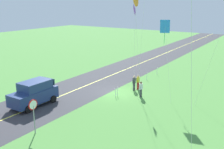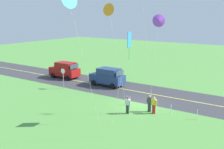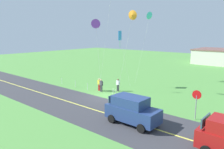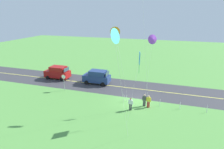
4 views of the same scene
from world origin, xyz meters
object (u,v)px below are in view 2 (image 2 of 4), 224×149
(person_adult_companion, at_px, (128,104))
(kite_green_far, at_px, (129,41))
(kite_red_low, at_px, (159,21))
(car_parked_east_near, at_px, (65,70))
(kite_blue_mid, at_px, (109,10))
(car_suv_foreground, at_px, (108,77))
(person_child_watcher, at_px, (154,104))
(kite_pink_drift, at_px, (69,1))
(stop_sign, at_px, (63,74))
(person_adult_near, at_px, (150,103))

(person_adult_companion, height_order, kite_green_far, kite_green_far)
(person_adult_companion, distance_m, kite_red_low, 7.90)
(car_parked_east_near, bearing_deg, kite_blue_mid, 149.89)
(car_parked_east_near, distance_m, kite_green_far, 19.02)
(car_suv_foreground, bearing_deg, person_child_watcher, 147.78)
(car_parked_east_near, relative_size, person_adult_companion, 2.75)
(kite_blue_mid, bearing_deg, kite_red_low, -151.99)
(person_child_watcher, relative_size, kite_pink_drift, 0.16)
(stop_sign, bearing_deg, car_suv_foreground, -130.75)
(car_parked_east_near, bearing_deg, stop_sign, 131.95)
(kite_red_low, relative_size, kite_green_far, 1.18)
(car_suv_foreground, height_order, stop_sign, stop_sign)
(car_parked_east_near, distance_m, person_adult_companion, 16.40)
(person_adult_companion, relative_size, kite_green_far, 0.21)
(car_parked_east_near, xyz_separation_m, person_child_watcher, (-16.67, 5.91, -0.29))
(person_adult_near, relative_size, kite_red_low, 0.18)
(car_parked_east_near, relative_size, kite_green_far, 0.58)
(person_child_watcher, relative_size, kite_blue_mid, 0.16)
(person_adult_near, relative_size, kite_green_far, 0.21)
(person_child_watcher, bearing_deg, person_adult_companion, -53.55)
(car_suv_foreground, height_order, car_parked_east_near, same)
(stop_sign, bearing_deg, kite_blue_mid, 160.94)
(kite_red_low, distance_m, kite_green_far, 4.00)
(car_parked_east_near, bearing_deg, kite_pink_drift, 135.25)
(person_adult_companion, height_order, kite_pink_drift, kite_pink_drift)
(kite_blue_mid, bearing_deg, kite_green_far, 152.25)
(car_parked_east_near, bearing_deg, car_suv_foreground, 178.88)
(kite_pink_drift, bearing_deg, person_adult_near, -97.63)
(person_adult_companion, relative_size, kite_pink_drift, 0.16)
(car_parked_east_near, height_order, kite_blue_mid, kite_blue_mid)
(kite_blue_mid, bearing_deg, person_adult_companion, -175.32)
(car_parked_east_near, relative_size, person_adult_near, 2.75)
(kite_blue_mid, relative_size, kite_pink_drift, 0.96)
(kite_red_low, bearing_deg, stop_sign, -4.63)
(kite_green_far, bearing_deg, car_suv_foreground, -46.98)
(person_child_watcher, relative_size, kite_red_low, 0.18)
(car_suv_foreground, distance_m, kite_green_far, 13.35)
(kite_red_low, distance_m, kite_blue_mid, 4.43)
(car_parked_east_near, relative_size, kite_blue_mid, 0.45)
(car_parked_east_near, xyz_separation_m, kite_blue_mid, (-12.78, 7.42, 8.04))
(kite_red_low, bearing_deg, car_parked_east_near, -17.94)
(person_adult_near, distance_m, kite_green_far, 6.78)
(kite_red_low, relative_size, kite_pink_drift, 0.87)
(person_adult_companion, height_order, person_child_watcher, same)
(person_adult_companion, distance_m, kite_blue_mid, 8.55)
(person_adult_companion, relative_size, kite_red_low, 0.18)
(stop_sign, xyz_separation_m, kite_red_low, (-12.70, 1.03, 6.50))
(kite_blue_mid, bearing_deg, car_suv_foreground, -54.13)
(car_suv_foreground, distance_m, kite_red_low, 12.68)
(person_adult_near, distance_m, person_child_watcher, 0.56)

